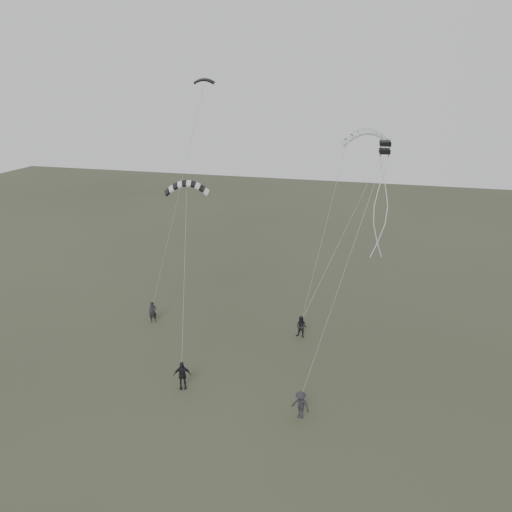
% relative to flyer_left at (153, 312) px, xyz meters
% --- Properties ---
extents(ground, '(140.00, 140.00, 0.00)m').
position_rel_flyer_left_xyz_m(ground, '(7.99, -5.86, -0.89)').
color(ground, '#323927').
rests_on(ground, ground).
extents(flyer_left, '(0.77, 0.71, 1.77)m').
position_rel_flyer_left_xyz_m(flyer_left, '(0.00, 0.00, 0.00)').
color(flyer_left, black).
rests_on(flyer_left, ground).
extents(flyer_right, '(0.96, 0.81, 1.74)m').
position_rel_flyer_left_xyz_m(flyer_right, '(12.14, 0.61, -0.01)').
color(flyer_right, black).
rests_on(flyer_right, ground).
extents(flyer_center, '(1.20, 0.85, 1.90)m').
position_rel_flyer_left_xyz_m(flyer_center, '(5.99, -8.03, 0.06)').
color(flyer_center, black).
rests_on(flyer_center, ground).
extents(flyer_far, '(1.27, 0.98, 1.74)m').
position_rel_flyer_left_xyz_m(flyer_far, '(13.82, -8.98, -0.01)').
color(flyer_far, '#242429').
rests_on(flyer_far, ground).
extents(kite_dark_small, '(1.78, 0.98, 0.67)m').
position_rel_flyer_left_xyz_m(kite_dark_small, '(2.49, 6.89, 17.83)').
color(kite_dark_small, black).
rests_on(kite_dark_small, flyer_left).
extents(kite_pale_large, '(4.14, 2.12, 1.81)m').
position_rel_flyer_left_xyz_m(kite_pale_large, '(15.66, 7.86, 13.96)').
color(kite_pale_large, '#AEB1B4').
rests_on(kite_pale_large, flyer_right).
extents(kite_striped, '(3.22, 1.99, 1.35)m').
position_rel_flyer_left_xyz_m(kite_striped, '(3.95, -1.11, 10.99)').
color(kite_striped, black).
rests_on(kite_striped, flyer_center).
extents(kite_box, '(0.70, 0.76, 0.75)m').
position_rel_flyer_left_xyz_m(kite_box, '(17.27, -3.40, 14.20)').
color(kite_box, black).
rests_on(kite_box, flyer_far).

